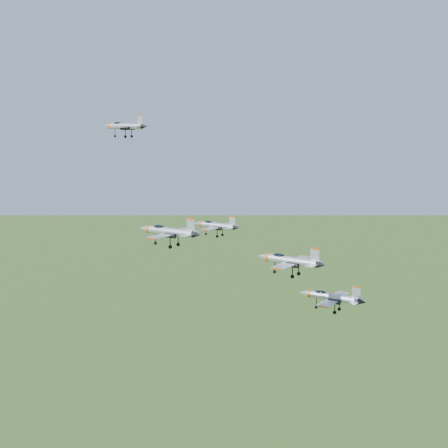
% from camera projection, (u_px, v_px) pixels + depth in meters
% --- Properties ---
extents(jet_lead, '(11.93, 9.97, 3.19)m').
position_uv_depth(jet_lead, '(124.00, 126.00, 133.53)').
color(jet_lead, '#B0B6BE').
extents(jet_left_high, '(10.46, 8.79, 2.81)m').
position_uv_depth(jet_left_high, '(216.00, 225.00, 120.99)').
color(jet_left_high, '#B0B6BE').
extents(jet_right_high, '(11.88, 9.95, 3.18)m').
position_uv_depth(jet_right_high, '(168.00, 231.00, 98.46)').
color(jet_right_high, '#B0B6BE').
extents(jet_left_low, '(12.99, 10.88, 3.48)m').
position_uv_depth(jet_left_low, '(331.00, 297.00, 113.42)').
color(jet_left_low, '#B0B6BE').
extents(jet_right_low, '(12.75, 10.75, 3.43)m').
position_uv_depth(jet_right_low, '(289.00, 260.00, 104.05)').
color(jet_right_low, '#B0B6BE').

